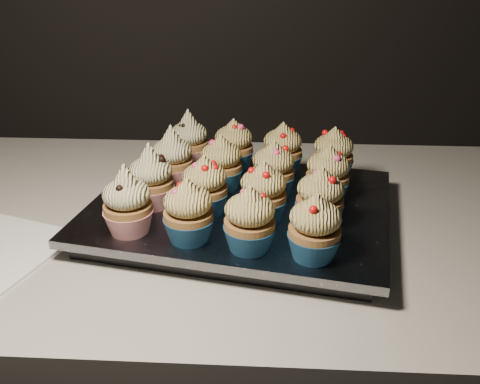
% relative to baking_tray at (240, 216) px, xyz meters
% --- Properties ---
extents(worktop, '(2.44, 0.64, 0.04)m').
position_rel_baking_tray_xyz_m(worktop, '(0.11, 0.03, -0.03)').
color(worktop, silver).
rests_on(worktop, cabinet).
extents(baking_tray, '(0.43, 0.36, 0.02)m').
position_rel_baking_tray_xyz_m(baking_tray, '(0.00, 0.00, 0.00)').
color(baking_tray, black).
rests_on(baking_tray, worktop).
extents(foil_lining, '(0.47, 0.40, 0.01)m').
position_rel_baking_tray_xyz_m(foil_lining, '(0.00, 0.00, 0.02)').
color(foil_lining, silver).
rests_on(foil_lining, baking_tray).
extents(cupcake_0, '(0.06, 0.06, 0.10)m').
position_rel_baking_tray_xyz_m(cupcake_0, '(-0.14, -0.09, 0.06)').
color(cupcake_0, red).
rests_on(cupcake_0, foil_lining).
extents(cupcake_1, '(0.06, 0.06, 0.08)m').
position_rel_baking_tray_xyz_m(cupcake_1, '(-0.06, -0.11, 0.06)').
color(cupcake_1, navy).
rests_on(cupcake_1, foil_lining).
extents(cupcake_2, '(0.06, 0.06, 0.08)m').
position_rel_baking_tray_xyz_m(cupcake_2, '(0.02, -0.12, 0.06)').
color(cupcake_2, navy).
rests_on(cupcake_2, foil_lining).
extents(cupcake_3, '(0.06, 0.06, 0.08)m').
position_rel_baking_tray_xyz_m(cupcake_3, '(0.09, -0.14, 0.06)').
color(cupcake_3, navy).
rests_on(cupcake_3, foil_lining).
extents(cupcake_4, '(0.06, 0.06, 0.10)m').
position_rel_baking_tray_xyz_m(cupcake_4, '(-0.12, -0.02, 0.06)').
color(cupcake_4, red).
rests_on(cupcake_4, foil_lining).
extents(cupcake_5, '(0.06, 0.06, 0.08)m').
position_rel_baking_tray_xyz_m(cupcake_5, '(-0.05, -0.03, 0.06)').
color(cupcake_5, navy).
rests_on(cupcake_5, foil_lining).
extents(cupcake_6, '(0.06, 0.06, 0.08)m').
position_rel_baking_tray_xyz_m(cupcake_6, '(0.03, -0.05, 0.06)').
color(cupcake_6, navy).
rests_on(cupcake_6, foil_lining).
extents(cupcake_7, '(0.06, 0.06, 0.08)m').
position_rel_baking_tray_xyz_m(cupcake_7, '(0.11, -0.06, 0.06)').
color(cupcake_7, navy).
rests_on(cupcake_7, foil_lining).
extents(cupcake_8, '(0.06, 0.06, 0.10)m').
position_rel_baking_tray_xyz_m(cupcake_8, '(-0.11, 0.06, 0.06)').
color(cupcake_8, red).
rests_on(cupcake_8, foil_lining).
extents(cupcake_9, '(0.06, 0.06, 0.08)m').
position_rel_baking_tray_xyz_m(cupcake_9, '(-0.03, 0.05, 0.06)').
color(cupcake_9, navy).
rests_on(cupcake_9, foil_lining).
extents(cupcake_10, '(0.06, 0.06, 0.08)m').
position_rel_baking_tray_xyz_m(cupcake_10, '(0.05, 0.03, 0.06)').
color(cupcake_10, navy).
rests_on(cupcake_10, foil_lining).
extents(cupcake_11, '(0.06, 0.06, 0.08)m').
position_rel_baking_tray_xyz_m(cupcake_11, '(0.12, 0.02, 0.06)').
color(cupcake_11, navy).
rests_on(cupcake_11, foil_lining).
extents(cupcake_12, '(0.06, 0.06, 0.10)m').
position_rel_baking_tray_xyz_m(cupcake_12, '(-0.09, 0.14, 0.06)').
color(cupcake_12, red).
rests_on(cupcake_12, foil_lining).
extents(cupcake_13, '(0.06, 0.06, 0.08)m').
position_rel_baking_tray_xyz_m(cupcake_13, '(-0.02, 0.12, 0.06)').
color(cupcake_13, navy).
rests_on(cupcake_13, foil_lining).
extents(cupcake_14, '(0.06, 0.06, 0.08)m').
position_rel_baking_tray_xyz_m(cupcake_14, '(0.06, 0.11, 0.06)').
color(cupcake_14, navy).
rests_on(cupcake_14, foil_lining).
extents(cupcake_15, '(0.06, 0.06, 0.08)m').
position_rel_baking_tray_xyz_m(cupcake_15, '(0.14, 0.09, 0.06)').
color(cupcake_15, navy).
rests_on(cupcake_15, foil_lining).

